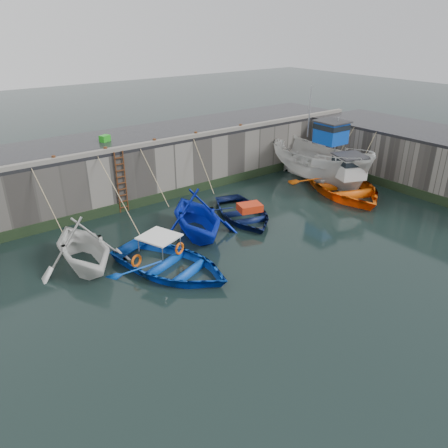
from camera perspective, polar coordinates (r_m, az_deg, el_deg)
ground at (r=16.97m, az=8.16°, el=-7.39°), size 120.00×120.00×0.00m
quay_back at (r=25.80m, az=-11.63°, el=7.58°), size 30.00×5.00×3.00m
quay_right at (r=28.85m, az=25.78°, el=7.43°), size 5.00×15.00×3.00m
road_back at (r=25.38m, az=-11.94°, el=10.98°), size 30.00×5.00×0.16m
road_right at (r=28.47m, az=26.38°, el=10.45°), size 5.00×15.00×0.16m
kerb_back at (r=23.30m, az=-9.39°, el=10.39°), size 30.00×0.30×0.20m
algae_back at (r=24.06m, az=-8.67°, el=3.36°), size 30.00×0.08×0.50m
algae_right at (r=27.06m, az=22.70°, el=4.13°), size 0.08×15.00×0.50m
ladder at (r=22.75m, az=-13.24°, el=5.29°), size 0.51×0.08×3.20m
boat_near_white at (r=18.68m, az=-17.67°, el=-5.17°), size 4.00×4.59×2.35m
boat_near_white_rope at (r=21.57m, az=-20.85°, el=-1.46°), size 0.04×3.11×3.10m
boat_near_blue at (r=17.59m, az=-6.93°, el=-6.05°), size 5.38×6.26×1.09m
boat_near_blue_rope at (r=21.24m, az=-13.27°, el=-0.82°), size 0.04×4.91×3.10m
boat_near_blacktrim at (r=20.41m, az=-3.55°, el=-1.26°), size 5.02×5.47×2.43m
boat_near_blacktrim_rope at (r=23.17m, az=-8.41°, el=1.83°), size 0.04×3.30×3.10m
boat_near_navy at (r=22.08m, az=2.49°, el=0.89°), size 4.58×5.49×0.98m
boat_near_navy_rope at (r=24.61m, az=-2.61°, el=3.51°), size 0.04×3.21×3.10m
boat_far_white at (r=27.18m, az=12.47°, el=7.78°), size 3.02×7.64×5.93m
boat_far_orange at (r=26.13m, az=15.16°, el=5.01°), size 7.09×8.18×4.42m
fish_crate at (r=24.51m, az=-15.31°, el=10.73°), size 0.63×0.55×0.33m
bollard_a at (r=21.60m, az=-21.33°, el=7.96°), size 0.18×0.18×0.28m
bollard_b at (r=22.37m, az=-15.21°, el=9.34°), size 0.18×0.18×0.28m
bollard_c at (r=23.46m, az=-9.08°, el=10.62°), size 0.18×0.18×0.28m
bollard_d at (r=24.75m, az=-3.70°, el=11.63°), size 0.18×0.18×0.28m
bollard_e at (r=26.60m, az=2.18°, el=12.61°), size 0.18×0.18×0.28m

